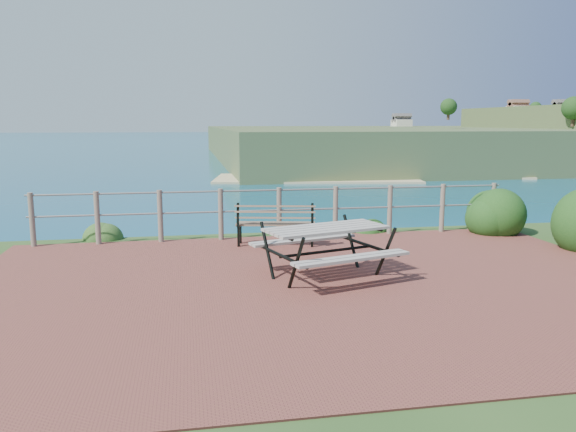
% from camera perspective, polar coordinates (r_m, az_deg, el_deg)
% --- Properties ---
extents(ground, '(10.00, 7.00, 0.12)m').
position_cam_1_polar(ground, '(8.00, 3.03, -7.13)').
color(ground, brown).
rests_on(ground, ground).
extents(ocean, '(1200.00, 1200.00, 0.00)m').
position_cam_1_polar(ocean, '(207.48, -9.84, 8.78)').
color(ocean, '#135E74').
rests_on(ocean, ground).
extents(safety_railing, '(9.40, 0.10, 1.00)m').
position_cam_1_polar(safety_railing, '(11.08, -0.90, 0.62)').
color(safety_railing, '#6B5B4C').
rests_on(safety_railing, ground).
extents(picnic_table, '(1.91, 1.49, 0.75)m').
position_cam_1_polar(picnic_table, '(8.29, 3.88, -3.11)').
color(picnic_table, '#A29A91').
rests_on(picnic_table, ground).
extents(park_bench, '(1.51, 0.66, 0.83)m').
position_cam_1_polar(park_bench, '(10.39, -1.26, -0.13)').
color(park_bench, brown).
rests_on(park_bench, ground).
extents(shrub_right_edge, '(1.13, 1.13, 1.61)m').
position_cam_1_polar(shrub_right_edge, '(12.67, 19.56, -1.44)').
color(shrub_right_edge, '#143E13').
rests_on(shrub_right_edge, ground).
extents(shrub_lip_west, '(0.71, 0.71, 0.43)m').
position_cam_1_polar(shrub_lip_west, '(11.94, -17.83, -1.99)').
color(shrub_lip_west, '#2A511E').
rests_on(shrub_lip_west, ground).
extents(shrub_lip_east, '(0.71, 0.71, 0.43)m').
position_cam_1_polar(shrub_lip_east, '(12.11, 7.72, -1.46)').
color(shrub_lip_east, '#143E13').
rests_on(shrub_lip_east, ground).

